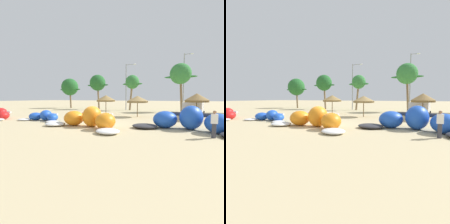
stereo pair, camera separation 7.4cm
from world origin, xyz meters
TOP-DOWN VIEW (x-y plane):
  - ground_plane at (0.00, 0.00)m, footprint 260.00×260.00m
  - kite_left at (-6.31, 0.11)m, footprint 5.51×2.52m
  - kite_left_of_center at (0.10, -1.35)m, footprint 7.55×4.14m
  - kite_center at (7.44, 0.67)m, footprint 8.12×4.64m
  - beach_umbrella_near_van at (-4.09, 9.74)m, footprint 2.84×2.84m
  - beach_umbrella_middle at (1.28, 7.87)m, footprint 2.71×2.71m
  - beach_umbrella_near_palms at (7.89, 7.55)m, footprint 2.50×2.50m
  - parked_car_second at (7.61, 11.13)m, footprint 2.60×4.91m
  - person_near_kites at (8.82, -1.44)m, footprint 0.36×0.24m
  - palm_leftmost at (-18.84, 19.95)m, footprint 5.88×3.92m
  - palm_left at (-10.77, 18.90)m, footprint 4.94×3.30m
  - palm_left_of_gap at (-3.11, 18.63)m, footprint 3.89×2.59m
  - palm_center_left at (5.34, 18.82)m, footprint 5.23×3.49m
  - lamppost_west at (-4.51, 19.56)m, footprint 2.12×0.24m
  - lamppost_west_center at (5.81, 21.31)m, footprint 1.60×0.24m

SIDE VIEW (x-z plane):
  - ground_plane at x=0.00m, z-range 0.00..0.00m
  - kite_left at x=-6.31m, z-range -0.13..0.96m
  - kite_left_of_center at x=0.10m, z-range -0.20..1.49m
  - kite_center at x=7.44m, z-range -0.21..1.57m
  - person_near_kites at x=8.82m, z-range 0.01..1.63m
  - parked_car_second at x=7.61m, z-range 0.17..2.01m
  - beach_umbrella_middle at x=1.28m, z-range 0.88..3.48m
  - beach_umbrella_near_van at x=-4.09m, z-range 0.90..3.65m
  - beach_umbrella_near_palms at x=7.89m, z-range 0.94..3.78m
  - palm_leftmost at x=-18.84m, z-range 1.43..8.28m
  - lamppost_west at x=-4.51m, z-range 0.57..9.50m
  - palm_left_of_gap at x=-3.11m, z-range 1.91..8.56m
  - palm_left at x=-10.77m, z-range 1.85..8.99m
  - lamppost_west_center at x=5.81m, z-range 0.53..10.76m
  - palm_center_left at x=5.34m, z-range 2.26..10.41m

